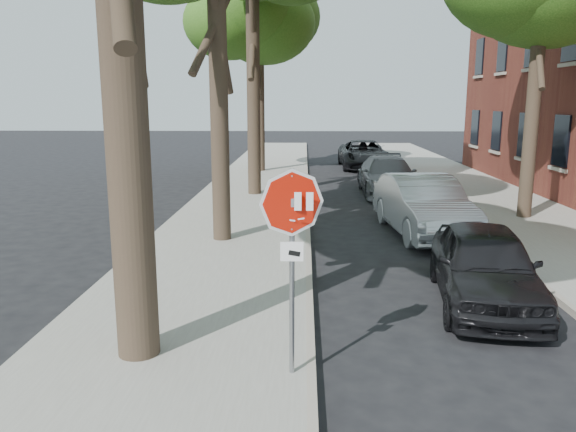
# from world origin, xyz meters

# --- Properties ---
(ground) EXTENTS (120.00, 120.00, 0.00)m
(ground) POSITION_xyz_m (0.00, 0.00, 0.00)
(ground) COLOR black
(ground) RESTS_ON ground
(sidewalk_left) EXTENTS (4.00, 55.00, 0.12)m
(sidewalk_left) POSITION_xyz_m (-2.50, 12.00, 0.06)
(sidewalk_left) COLOR gray
(sidewalk_left) RESTS_ON ground
(sidewalk_right) EXTENTS (4.00, 55.00, 0.12)m
(sidewalk_right) POSITION_xyz_m (6.00, 12.00, 0.06)
(sidewalk_right) COLOR gray
(sidewalk_right) RESTS_ON ground
(curb_left) EXTENTS (0.12, 55.00, 0.13)m
(curb_left) POSITION_xyz_m (-0.45, 12.00, 0.07)
(curb_left) COLOR #9E9384
(curb_left) RESTS_ON ground
(curb_right) EXTENTS (0.12, 55.00, 0.13)m
(curb_right) POSITION_xyz_m (3.95, 12.00, 0.07)
(curb_right) COLOR #9E9384
(curb_right) RESTS_ON ground
(stop_sign) EXTENTS (0.76, 0.34, 2.61)m
(stop_sign) POSITION_xyz_m (-0.70, -0.03, 1.95)
(stop_sign) COLOR gray
(stop_sign) RESTS_ON sidewalk_left
(tree_far) EXTENTS (5.29, 4.91, 9.33)m
(tree_far) POSITION_xyz_m (-2.72, 21.11, 7.21)
(tree_far) COLOR black
(tree_far) RESTS_ON sidewalk_left
(car_a) EXTENTS (2.16, 4.25, 1.39)m
(car_a) POSITION_xyz_m (2.60, 2.91, 0.69)
(car_a) COLOR black
(car_a) RESTS_ON ground
(car_b) EXTENTS (2.14, 4.90, 1.56)m
(car_b) POSITION_xyz_m (2.60, 8.11, 0.78)
(car_b) COLOR #ACB0B5
(car_b) RESTS_ON ground
(car_c) EXTENTS (1.99, 4.89, 1.42)m
(car_c) POSITION_xyz_m (2.60, 14.61, 0.71)
(car_c) COLOR #57585C
(car_c) RESTS_ON ground
(car_d) EXTENTS (2.48, 5.28, 1.46)m
(car_d) POSITION_xyz_m (2.58, 23.08, 0.73)
(car_d) COLOR black
(car_d) RESTS_ON ground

